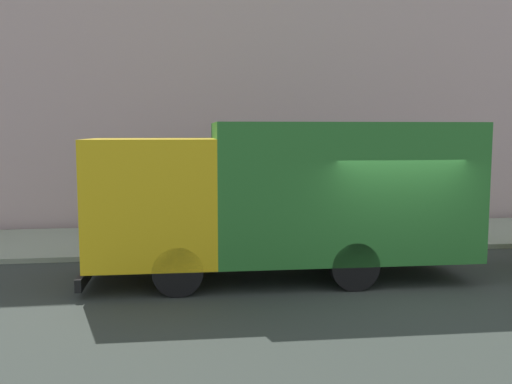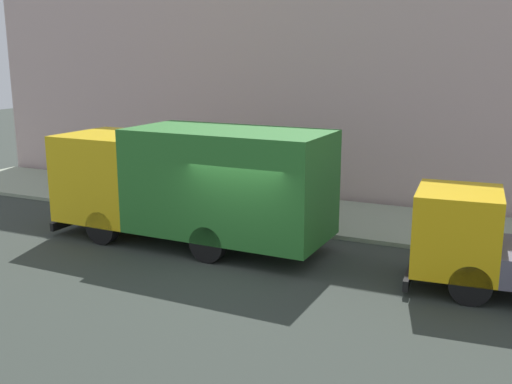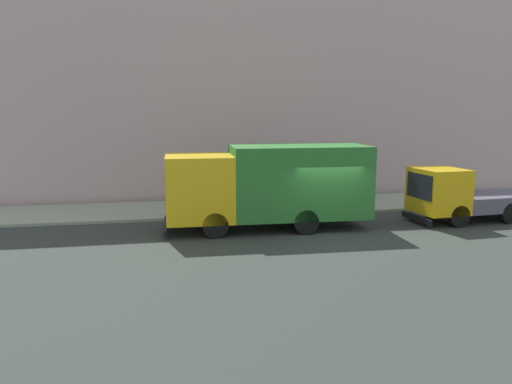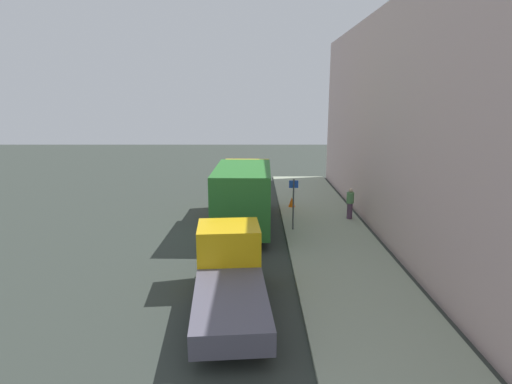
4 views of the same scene
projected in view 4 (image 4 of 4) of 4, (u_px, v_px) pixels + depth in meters
name	position (u px, v px, depth m)	size (l,w,h in m)	color
ground	(220.00, 239.00, 18.90)	(80.00, 80.00, 0.00)	#313832
sidewalk	(329.00, 238.00, 18.90)	(4.07, 30.00, 0.12)	#96A188
building_facade	(392.00, 125.00, 17.77)	(0.50, 30.00, 10.44)	#C6A9A5
large_utility_truck	(242.00, 192.00, 20.43)	(2.72, 7.87, 3.21)	yellow
small_flatbed_truck	(228.00, 274.00, 12.67)	(2.48, 5.80, 2.23)	gold
pedestrian_walking	(348.00, 203.00, 21.57)	(0.40, 0.40, 1.63)	#513850
traffic_cone_orange	(290.00, 202.00, 24.08)	(0.39, 0.39, 0.56)	orange
street_sign_post	(292.00, 200.00, 19.65)	(0.44, 0.08, 2.48)	#4C5156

